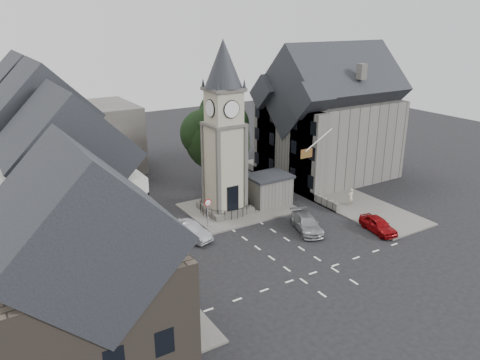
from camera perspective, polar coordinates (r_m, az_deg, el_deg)
ground at (r=39.72m, az=3.97°, el=-7.73°), size 120.00×120.00×0.00m
pavement_west at (r=39.88m, az=-16.29°, el=-8.30°), size 6.00×30.00×0.14m
pavement_east at (r=52.35m, az=9.62°, el=-1.02°), size 6.00×26.00×0.14m
central_island at (r=46.49m, az=-0.24°, el=-3.39°), size 10.00×8.00×0.16m
road_markings at (r=35.96m, az=9.14°, el=-11.05°), size 20.00×8.00×0.01m
clock_tower at (r=43.26m, az=-1.95°, el=6.07°), size 4.86×4.86×16.25m
stone_shelter at (r=47.25m, az=3.49°, el=-1.13°), size 4.30×3.30×3.08m
town_tree at (r=48.73m, az=-2.83°, el=6.19°), size 7.20×7.20×10.80m
warning_sign_post at (r=41.55m, az=-3.94°, el=-3.39°), size 0.70×0.19×2.85m
terrace_pink at (r=46.37m, az=-24.05°, el=3.32°), size 8.10×7.60×12.80m
terrace_cream at (r=38.73m, az=-22.26°, el=0.63°), size 8.10×7.60×12.80m
terrace_tudor at (r=31.43m, az=-19.52°, el=-4.02°), size 8.10×7.60×12.00m
building_sw_stone at (r=23.68m, az=-17.84°, el=-14.17°), size 8.60×7.60×10.40m
backdrop_west at (r=58.99m, az=-22.14°, el=4.13°), size 20.00×10.00×8.00m
east_building at (r=55.08m, az=10.78°, el=6.65°), size 14.40×11.40×12.60m
east_boundary_wall at (r=51.98m, az=5.87°, el=-0.55°), size 0.40×16.00×0.90m
flagpole at (r=44.90m, az=9.57°, el=4.83°), size 3.68×0.10×2.74m
car_west_blue at (r=35.64m, az=-12.52°, el=-10.33°), size 4.18×3.74×1.37m
car_west_silver at (r=38.38m, az=-13.53°, el=-8.25°), size 3.93×1.96×1.24m
car_west_grey at (r=39.86m, az=-10.84°, el=-6.92°), size 5.05×3.34×1.29m
car_island_silver at (r=40.41m, az=-6.13°, el=-6.19°), size 2.74×4.54×1.41m
car_island_east at (r=42.04m, az=8.10°, el=-5.27°), size 3.33×5.06×1.36m
car_east_red at (r=43.17m, az=16.49°, el=-5.24°), size 2.17×4.16×1.35m
pedestrian at (r=48.08m, az=13.32°, el=-2.06°), size 0.70×0.48×1.85m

